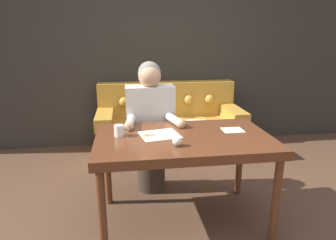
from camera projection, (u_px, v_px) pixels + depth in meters
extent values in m
plane|color=#4C3323|center=(189.00, 230.00, 2.42)|extent=(16.00, 16.00, 0.00)
cube|color=#2D2823|center=(158.00, 51.00, 4.07)|extent=(8.00, 0.06, 2.60)
cube|color=#562D19|center=(184.00, 140.00, 2.35)|extent=(1.37, 0.84, 0.07)
cylinder|color=#562D19|center=(102.00, 215.00, 2.03)|extent=(0.06, 0.06, 0.68)
cylinder|color=#562D19|center=(276.00, 201.00, 2.20)|extent=(0.06, 0.06, 0.68)
cylinder|color=#562D19|center=(108.00, 169.00, 2.71)|extent=(0.06, 0.06, 0.68)
cylinder|color=#562D19|center=(240.00, 161.00, 2.88)|extent=(0.06, 0.06, 0.68)
cube|color=#B7842D|center=(170.00, 137.00, 3.93)|extent=(1.84, 0.83, 0.44)
cube|color=#B7842D|center=(166.00, 99.00, 4.10)|extent=(1.84, 0.22, 0.46)
cube|color=#B7842D|center=(106.00, 134.00, 3.80)|extent=(0.20, 0.83, 0.60)
cube|color=#B7842D|center=(230.00, 128.00, 4.03)|extent=(0.20, 0.83, 0.60)
sphere|color=#B7842D|center=(124.00, 102.00, 3.90)|extent=(0.13, 0.13, 0.13)
sphere|color=#B7842D|center=(146.00, 101.00, 3.94)|extent=(0.13, 0.13, 0.13)
sphere|color=#B7842D|center=(168.00, 101.00, 3.98)|extent=(0.13, 0.13, 0.13)
sphere|color=#B7842D|center=(189.00, 100.00, 4.02)|extent=(0.13, 0.13, 0.13)
sphere|color=#B7842D|center=(210.00, 99.00, 4.06)|extent=(0.13, 0.13, 0.13)
cube|color=white|center=(197.00, 122.00, 3.82)|extent=(0.28, 0.24, 0.00)
cylinder|color=#33281E|center=(151.00, 166.00, 3.02)|extent=(0.28, 0.28, 0.47)
cube|color=beige|center=(150.00, 116.00, 2.87)|extent=(0.46, 0.22, 0.58)
sphere|color=tan|center=(150.00, 76.00, 2.75)|extent=(0.21, 0.21, 0.21)
sphere|color=slate|center=(149.00, 73.00, 2.77)|extent=(0.21, 0.21, 0.21)
cylinder|color=beige|center=(130.00, 122.00, 2.60)|extent=(0.10, 0.28, 0.07)
sphere|color=tan|center=(129.00, 126.00, 2.47)|extent=(0.08, 0.08, 0.08)
cylinder|color=beige|center=(174.00, 120.00, 2.66)|extent=(0.14, 0.28, 0.07)
sphere|color=tan|center=(181.00, 124.00, 2.54)|extent=(0.08, 0.08, 0.08)
cube|color=beige|center=(160.00, 135.00, 2.37)|extent=(0.34, 0.31, 0.00)
cube|color=beige|center=(233.00, 130.00, 2.48)|extent=(0.17, 0.15, 0.00)
cube|color=silver|center=(165.00, 134.00, 2.38)|extent=(0.13, 0.03, 0.00)
cube|color=#D1511E|center=(152.00, 136.00, 2.34)|extent=(0.09, 0.02, 0.00)
torus|color=#D1511E|center=(146.00, 136.00, 2.33)|extent=(0.04, 0.04, 0.01)
cube|color=silver|center=(166.00, 135.00, 2.35)|extent=(0.13, 0.04, 0.00)
cube|color=#D1511E|center=(152.00, 135.00, 2.36)|extent=(0.09, 0.03, 0.00)
torus|color=#D1511E|center=(146.00, 135.00, 2.36)|extent=(0.04, 0.04, 0.01)
cylinder|color=silver|center=(157.00, 135.00, 2.36)|extent=(0.01, 0.01, 0.01)
cylinder|color=silver|center=(119.00, 131.00, 2.33)|extent=(0.08, 0.08, 0.09)
torus|color=silver|center=(126.00, 130.00, 2.33)|extent=(0.05, 0.01, 0.05)
cylinder|color=#4C3828|center=(177.00, 145.00, 2.13)|extent=(0.06, 0.06, 0.01)
sphere|color=beige|center=(177.00, 141.00, 2.13)|extent=(0.07, 0.07, 0.07)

